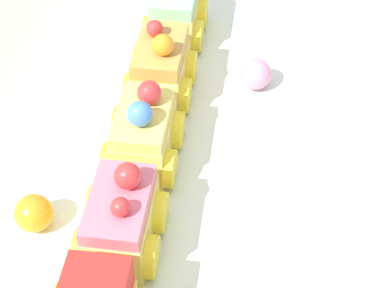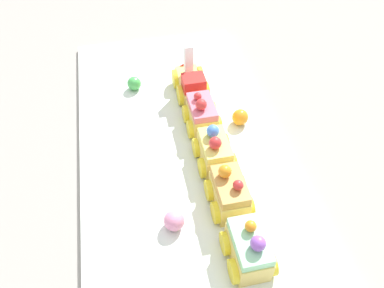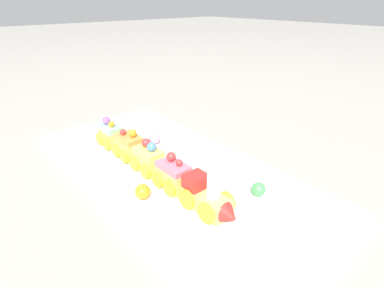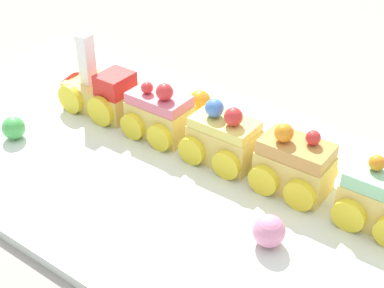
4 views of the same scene
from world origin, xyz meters
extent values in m
plane|color=gray|center=(0.00, 0.00, 0.00)|extent=(10.00, 10.00, 0.00)
cube|color=silver|center=(0.00, 0.00, 0.01)|extent=(0.80, 0.37, 0.01)
cube|color=#EACC66|center=(0.17, -0.04, 0.03)|extent=(0.10, 0.05, 0.04)
cube|color=red|center=(0.14, -0.04, 0.06)|extent=(0.04, 0.04, 0.03)
cone|color=red|center=(0.23, -0.04, 0.03)|extent=(0.03, 0.04, 0.04)
cube|color=white|center=(0.19, -0.04, 0.06)|extent=(0.02, 0.02, 0.02)
cube|color=white|center=(0.19, -0.04, 0.07)|extent=(0.02, 0.02, 0.02)
cube|color=white|center=(0.19, -0.04, 0.09)|extent=(0.02, 0.02, 0.02)
cube|color=white|center=(0.19, -0.04, 0.11)|extent=(0.02, 0.02, 0.02)
cylinder|color=yellow|center=(0.20, -0.07, 0.03)|extent=(0.04, 0.01, 0.04)
cylinder|color=yellow|center=(0.20, -0.02, 0.03)|extent=(0.04, 0.01, 0.04)
cylinder|color=yellow|center=(0.14, -0.07, 0.03)|extent=(0.04, 0.01, 0.04)
cylinder|color=yellow|center=(0.14, -0.02, 0.03)|extent=(0.04, 0.01, 0.04)
cube|color=#EACC66|center=(0.07, -0.04, 0.03)|extent=(0.08, 0.05, 0.04)
cube|color=#E57084|center=(0.07, -0.04, 0.06)|extent=(0.07, 0.04, 0.01)
sphere|color=red|center=(0.06, -0.04, 0.08)|extent=(0.02, 0.02, 0.02)
sphere|color=red|center=(0.08, -0.04, 0.08)|extent=(0.01, 0.01, 0.01)
cylinder|color=yellow|center=(0.09, -0.07, 0.03)|extent=(0.03, 0.01, 0.03)
cylinder|color=yellow|center=(0.09, -0.02, 0.03)|extent=(0.03, 0.01, 0.03)
cylinder|color=yellow|center=(0.05, -0.07, 0.03)|extent=(0.03, 0.01, 0.03)
cylinder|color=yellow|center=(0.05, -0.02, 0.03)|extent=(0.03, 0.01, 0.03)
cube|color=#EACC66|center=(-0.03, -0.04, 0.03)|extent=(0.08, 0.05, 0.04)
cube|color=#EFE066|center=(-0.03, -0.04, 0.06)|extent=(0.07, 0.04, 0.01)
sphere|color=red|center=(-0.04, -0.04, 0.08)|extent=(0.02, 0.02, 0.02)
sphere|color=#4C84E0|center=(-0.01, -0.04, 0.08)|extent=(0.02, 0.02, 0.02)
cylinder|color=yellow|center=(0.00, -0.07, 0.03)|extent=(0.03, 0.01, 0.03)
cylinder|color=yellow|center=(0.00, -0.02, 0.03)|extent=(0.03, 0.01, 0.03)
cylinder|color=yellow|center=(-0.05, -0.07, 0.03)|extent=(0.03, 0.01, 0.03)
cylinder|color=yellow|center=(-0.05, -0.02, 0.03)|extent=(0.03, 0.01, 0.03)
cube|color=#EACC66|center=(-0.11, -0.04, 0.03)|extent=(0.08, 0.05, 0.04)
cube|color=#CC9347|center=(-0.11, -0.04, 0.06)|extent=(0.07, 0.04, 0.02)
sphere|color=red|center=(-0.13, -0.05, 0.08)|extent=(0.02, 0.02, 0.02)
sphere|color=orange|center=(-0.10, -0.04, 0.08)|extent=(0.02, 0.02, 0.02)
cylinder|color=yellow|center=(-0.09, -0.07, 0.03)|extent=(0.03, 0.01, 0.03)
cylinder|color=yellow|center=(-0.09, -0.02, 0.03)|extent=(0.03, 0.01, 0.03)
cylinder|color=yellow|center=(-0.14, -0.07, 0.03)|extent=(0.03, 0.01, 0.03)
cylinder|color=yellow|center=(-0.14, -0.02, 0.03)|extent=(0.03, 0.01, 0.03)
cube|color=#EACC66|center=(-0.21, -0.04, 0.03)|extent=(0.08, 0.05, 0.04)
sphere|color=orange|center=(-0.20, -0.05, 0.08)|extent=(0.02, 0.02, 0.02)
cylinder|color=yellow|center=(-0.19, -0.07, 0.03)|extent=(0.03, 0.01, 0.03)
cylinder|color=yellow|center=(-0.19, -0.02, 0.03)|extent=(0.03, 0.01, 0.03)
sphere|color=orange|center=(0.06, -0.12, 0.03)|extent=(0.03, 0.03, 0.03)
sphere|color=#4CBC56|center=(0.21, 0.07, 0.03)|extent=(0.03, 0.03, 0.03)
sphere|color=pink|center=(-0.14, 0.05, 0.03)|extent=(0.03, 0.03, 0.03)
camera|label=1|loc=(0.36, 0.05, 0.43)|focal=60.00mm
camera|label=2|loc=(-0.43, 0.08, 0.51)|focal=35.00mm
camera|label=3|loc=(0.51, -0.37, 0.38)|focal=28.00mm
camera|label=4|loc=(-0.30, 0.39, 0.38)|focal=50.00mm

